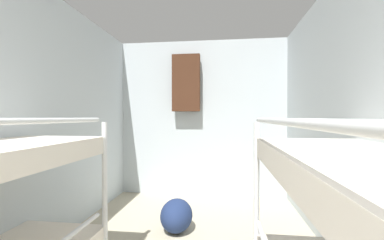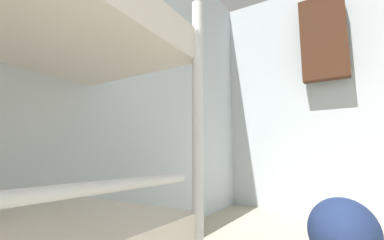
# 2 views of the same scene
# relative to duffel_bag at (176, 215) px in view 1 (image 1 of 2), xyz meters

# --- Properties ---
(wall_left) EXTENTS (0.06, 4.68, 2.51)m
(wall_left) POSITION_rel_duffel_bag_xyz_m (-1.21, -0.92, 1.08)
(wall_left) COLOR silver
(wall_left) RESTS_ON ground_plane
(wall_right) EXTENTS (0.06, 4.68, 2.51)m
(wall_right) POSITION_rel_duffel_bag_xyz_m (1.53, -0.92, 1.08)
(wall_right) COLOR silver
(wall_right) RESTS_ON ground_plane
(wall_back) EXTENTS (2.79, 0.06, 2.51)m
(wall_back) POSITION_rel_duffel_bag_xyz_m (0.16, 1.39, 1.08)
(wall_back) COLOR silver
(wall_back) RESTS_ON ground_plane
(duffel_bag) EXTENTS (0.36, 0.45, 0.36)m
(duffel_bag) POSITION_rel_duffel_bag_xyz_m (0.00, 0.00, 0.00)
(duffel_bag) COLOR navy
(duffel_bag) RESTS_ON ground_plane
(hanging_coat) EXTENTS (0.44, 0.12, 0.90)m
(hanging_coat) POSITION_rel_duffel_bag_xyz_m (-0.08, 1.24, 1.64)
(hanging_coat) COLOR #472819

